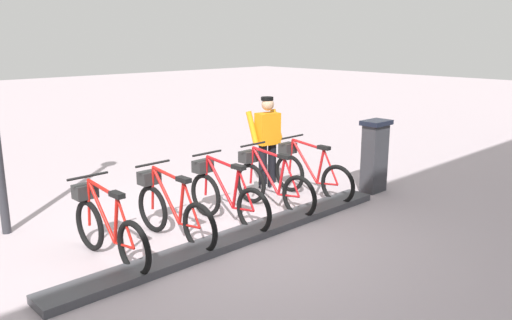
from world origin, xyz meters
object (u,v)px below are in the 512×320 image
bike_docked_2 (225,195)px  bike_docked_4 (107,227)px  bike_docked_1 (270,183)px  worker_near_rack (267,139)px  bike_docked_0 (309,173)px  payment_kiosk (374,155)px  bike_docked_3 (171,210)px

bike_docked_2 → bike_docked_4: (0.00, 1.88, 0.00)m
bike_docked_1 → worker_near_rack: worker_near_rack is taller
worker_near_rack → bike_docked_0: bearing=-170.4°
payment_kiosk → bike_docked_1: (0.57, 2.02, -0.24)m
bike_docked_0 → worker_near_rack: 1.01m
payment_kiosk → bike_docked_2: (0.57, 2.96, -0.24)m
payment_kiosk → worker_near_rack: 1.91m
payment_kiosk → bike_docked_1: size_ratio=0.74×
bike_docked_1 → bike_docked_4: size_ratio=1.00×
bike_docked_3 → worker_near_rack: 2.85m
bike_docked_1 → bike_docked_0: bearing=-90.0°
bike_docked_0 → bike_docked_4: 3.76m
bike_docked_2 → bike_docked_1: bearing=-90.0°
bike_docked_0 → bike_docked_1: 0.94m
bike_docked_3 → bike_docked_1: bearing=-90.0°
bike_docked_0 → bike_docked_3: size_ratio=1.00×
payment_kiosk → bike_docked_0: 1.24m
bike_docked_0 → bike_docked_4: bearing=90.0°
bike_docked_3 → bike_docked_4: same height
bike_docked_1 → bike_docked_3: bearing=90.0°
payment_kiosk → bike_docked_2: payment_kiosk is taller
payment_kiosk → bike_docked_2: 3.02m
payment_kiosk → bike_docked_0: size_ratio=0.74×
bike_docked_1 → payment_kiosk: bearing=-105.8°
bike_docked_1 → bike_docked_3: size_ratio=1.00×
bike_docked_2 → worker_near_rack: 2.00m
bike_docked_1 → bike_docked_2: bearing=90.0°
bike_docked_1 → bike_docked_3: (0.00, 1.88, 0.00)m
bike_docked_0 → bike_docked_2: size_ratio=1.00×
bike_docked_0 → worker_near_rack: bearing=9.6°
bike_docked_0 → worker_near_rack: size_ratio=1.04×
bike_docked_1 → worker_near_rack: (0.87, -0.79, 0.48)m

